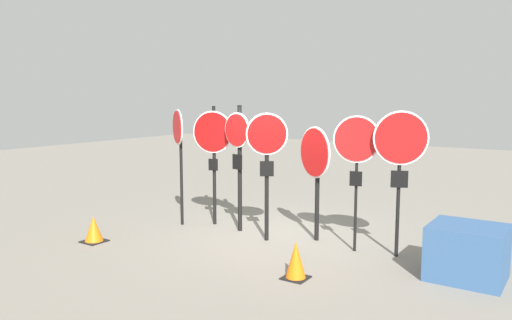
{
  "coord_description": "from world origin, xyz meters",
  "views": [
    {
      "loc": [
        4.86,
        -7.98,
        2.69
      ],
      "look_at": [
        -0.46,
        0.0,
        1.48
      ],
      "focal_mm": 35.0,
      "sensor_mm": 36.0,
      "label": 1
    }
  ],
  "objects_px": {
    "stop_sign_5": "(357,148)",
    "stop_sign_6": "(400,149)",
    "stop_sign_4": "(315,162)",
    "traffic_cone_1": "(94,229)",
    "stop_sign_1": "(213,142)",
    "stop_sign_0": "(179,139)",
    "stop_sign_3": "(267,151)",
    "traffic_cone_0": "(296,260)",
    "stop_sign_2": "(238,149)",
    "storage_crate": "(467,252)"
  },
  "relations": [
    {
      "from": "stop_sign_5",
      "to": "stop_sign_6",
      "type": "distance_m",
      "value": 0.73
    },
    {
      "from": "stop_sign_4",
      "to": "traffic_cone_1",
      "type": "distance_m",
      "value": 4.32
    },
    {
      "from": "stop_sign_1",
      "to": "stop_sign_4",
      "type": "relative_size",
      "value": 1.16
    },
    {
      "from": "stop_sign_5",
      "to": "stop_sign_0",
      "type": "bearing_deg",
      "value": 172.81
    },
    {
      "from": "stop_sign_3",
      "to": "stop_sign_5",
      "type": "distance_m",
      "value": 1.66
    },
    {
      "from": "stop_sign_1",
      "to": "traffic_cone_0",
      "type": "bearing_deg",
      "value": -47.29
    },
    {
      "from": "stop_sign_1",
      "to": "stop_sign_6",
      "type": "relative_size",
      "value": 1.01
    },
    {
      "from": "stop_sign_2",
      "to": "stop_sign_4",
      "type": "distance_m",
      "value": 1.61
    },
    {
      "from": "stop_sign_3",
      "to": "storage_crate",
      "type": "distance_m",
      "value": 3.77
    },
    {
      "from": "stop_sign_6",
      "to": "storage_crate",
      "type": "xyz_separation_m",
      "value": [
        1.19,
        -0.41,
        -1.43
      ]
    },
    {
      "from": "stop_sign_6",
      "to": "stop_sign_3",
      "type": "bearing_deg",
      "value": 164.35
    },
    {
      "from": "stop_sign_2",
      "to": "traffic_cone_0",
      "type": "xyz_separation_m",
      "value": [
        2.26,
        -1.69,
        -1.39
      ]
    },
    {
      "from": "traffic_cone_1",
      "to": "stop_sign_2",
      "type": "bearing_deg",
      "value": 49.6
    },
    {
      "from": "stop_sign_4",
      "to": "stop_sign_5",
      "type": "bearing_deg",
      "value": 15.39
    },
    {
      "from": "stop_sign_0",
      "to": "stop_sign_6",
      "type": "bearing_deg",
      "value": 39.0
    },
    {
      "from": "traffic_cone_0",
      "to": "traffic_cone_1",
      "type": "relative_size",
      "value": 1.17
    },
    {
      "from": "stop_sign_4",
      "to": "stop_sign_5",
      "type": "xyz_separation_m",
      "value": [
        0.9,
        -0.23,
        0.31
      ]
    },
    {
      "from": "stop_sign_0",
      "to": "traffic_cone_0",
      "type": "bearing_deg",
      "value": 12.27
    },
    {
      "from": "traffic_cone_1",
      "to": "storage_crate",
      "type": "bearing_deg",
      "value": 16.63
    },
    {
      "from": "stop_sign_1",
      "to": "traffic_cone_1",
      "type": "bearing_deg",
      "value": -131.6
    },
    {
      "from": "stop_sign_0",
      "to": "traffic_cone_1",
      "type": "distance_m",
      "value": 2.47
    },
    {
      "from": "stop_sign_3",
      "to": "stop_sign_4",
      "type": "bearing_deg",
      "value": 2.22
    },
    {
      "from": "stop_sign_0",
      "to": "stop_sign_2",
      "type": "height_order",
      "value": "stop_sign_2"
    },
    {
      "from": "stop_sign_0",
      "to": "stop_sign_1",
      "type": "bearing_deg",
      "value": 68.47
    },
    {
      "from": "stop_sign_5",
      "to": "stop_sign_1",
      "type": "bearing_deg",
      "value": 166.35
    },
    {
      "from": "stop_sign_0",
      "to": "storage_crate",
      "type": "height_order",
      "value": "stop_sign_0"
    },
    {
      "from": "traffic_cone_0",
      "to": "traffic_cone_1",
      "type": "bearing_deg",
      "value": -173.93
    },
    {
      "from": "stop_sign_2",
      "to": "traffic_cone_0",
      "type": "relative_size",
      "value": 4.43
    },
    {
      "from": "stop_sign_2",
      "to": "traffic_cone_1",
      "type": "xyz_separation_m",
      "value": [
        -1.8,
        -2.12,
        -1.43
      ]
    },
    {
      "from": "stop_sign_3",
      "to": "storage_crate",
      "type": "relative_size",
      "value": 2.26
    },
    {
      "from": "stop_sign_3",
      "to": "stop_sign_6",
      "type": "height_order",
      "value": "stop_sign_6"
    },
    {
      "from": "stop_sign_3",
      "to": "storage_crate",
      "type": "bearing_deg",
      "value": -33.35
    },
    {
      "from": "stop_sign_5",
      "to": "storage_crate",
      "type": "xyz_separation_m",
      "value": [
        1.9,
        -0.29,
        -1.41
      ]
    },
    {
      "from": "traffic_cone_0",
      "to": "storage_crate",
      "type": "distance_m",
      "value": 2.55
    },
    {
      "from": "stop_sign_1",
      "to": "stop_sign_2",
      "type": "height_order",
      "value": "stop_sign_2"
    },
    {
      "from": "stop_sign_4",
      "to": "stop_sign_6",
      "type": "bearing_deg",
      "value": 25.77
    },
    {
      "from": "stop_sign_2",
      "to": "traffic_cone_1",
      "type": "distance_m",
      "value": 3.13
    },
    {
      "from": "stop_sign_0",
      "to": "stop_sign_5",
      "type": "height_order",
      "value": "stop_sign_0"
    },
    {
      "from": "stop_sign_6",
      "to": "storage_crate",
      "type": "distance_m",
      "value": 1.91
    },
    {
      "from": "stop_sign_0",
      "to": "stop_sign_1",
      "type": "height_order",
      "value": "stop_sign_1"
    },
    {
      "from": "stop_sign_4",
      "to": "traffic_cone_1",
      "type": "height_order",
      "value": "stop_sign_4"
    },
    {
      "from": "stop_sign_1",
      "to": "stop_sign_5",
      "type": "distance_m",
      "value": 3.21
    },
    {
      "from": "stop_sign_1",
      "to": "storage_crate",
      "type": "bearing_deg",
      "value": -20.59
    },
    {
      "from": "stop_sign_0",
      "to": "stop_sign_2",
      "type": "xyz_separation_m",
      "value": [
        1.32,
        0.28,
        -0.16
      ]
    },
    {
      "from": "stop_sign_0",
      "to": "stop_sign_2",
      "type": "bearing_deg",
      "value": 45.75
    },
    {
      "from": "stop_sign_3",
      "to": "stop_sign_4",
      "type": "xyz_separation_m",
      "value": [
        0.73,
        0.52,
        -0.2
      ]
    },
    {
      "from": "stop_sign_0",
      "to": "traffic_cone_0",
      "type": "distance_m",
      "value": 4.15
    },
    {
      "from": "storage_crate",
      "to": "traffic_cone_0",
      "type": "bearing_deg",
      "value": -146.26
    },
    {
      "from": "stop_sign_4",
      "to": "stop_sign_3",
      "type": "bearing_deg",
      "value": -114.81
    },
    {
      "from": "stop_sign_2",
      "to": "stop_sign_0",
      "type": "bearing_deg",
      "value": -156.63
    }
  ]
}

